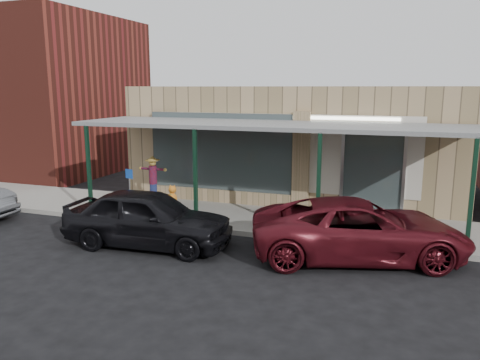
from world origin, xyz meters
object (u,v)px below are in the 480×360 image
(handicap_sign, at_px, (130,185))
(car_maroon, at_px, (359,229))
(barrel_pumpkin, at_px, (379,226))
(parked_sedan, at_px, (148,218))
(barrel_scarecrow, at_px, (153,189))

(handicap_sign, xyz_separation_m, car_maroon, (7.35, -1.34, -0.35))
(barrel_pumpkin, distance_m, parked_sedan, 6.35)
(barrel_pumpkin, relative_size, car_maroon, 0.14)
(car_maroon, bearing_deg, barrel_pumpkin, -30.40)
(handicap_sign, bearing_deg, barrel_pumpkin, 14.77)
(handicap_sign, relative_size, car_maroon, 0.27)
(barrel_scarecrow, xyz_separation_m, parked_sedan, (1.71, -3.30, 0.03))
(barrel_pumpkin, height_order, parked_sedan, parked_sedan)
(barrel_scarecrow, bearing_deg, parked_sedan, -57.98)
(parked_sedan, bearing_deg, handicap_sign, 37.95)
(car_maroon, bearing_deg, parked_sedan, 83.31)
(handicap_sign, height_order, car_maroon, handicap_sign)
(barrel_pumpkin, relative_size, parked_sedan, 0.16)
(barrel_scarecrow, relative_size, handicap_sign, 1.21)
(barrel_scarecrow, distance_m, handicap_sign, 1.12)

